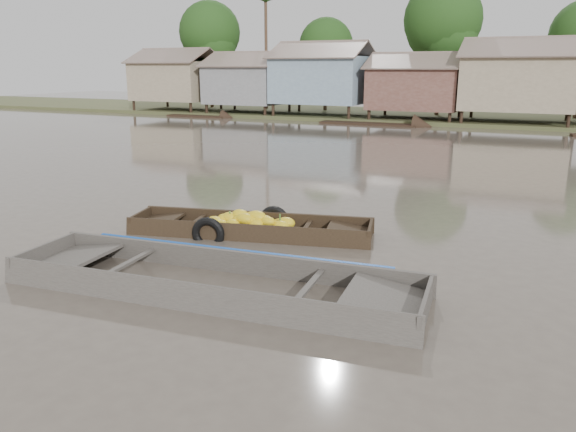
% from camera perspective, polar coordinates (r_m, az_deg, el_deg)
% --- Properties ---
extents(ground, '(120.00, 120.00, 0.00)m').
position_cam_1_polar(ground, '(10.45, -1.97, -5.22)').
color(ground, '#51483E').
rests_on(ground, ground).
extents(riverbank, '(120.00, 12.47, 10.22)m').
position_cam_1_polar(riverbank, '(40.64, 23.40, 12.99)').
color(riverbank, '#384723').
rests_on(riverbank, ground).
extents(banana_boat, '(5.53, 2.46, 0.76)m').
position_cam_1_polar(banana_boat, '(12.49, -4.17, -1.16)').
color(banana_boat, black).
rests_on(banana_boat, ground).
extents(viewer_boat, '(7.20, 2.47, 0.57)m').
position_cam_1_polar(viewer_boat, '(9.48, -7.51, -7.17)').
color(viewer_boat, '#3C3733').
rests_on(viewer_boat, ground).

